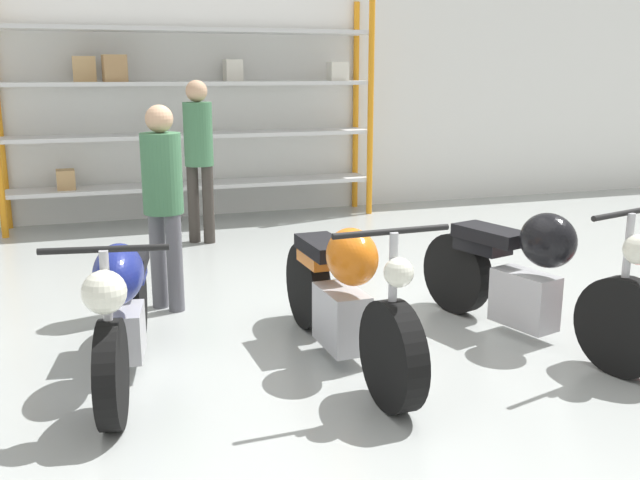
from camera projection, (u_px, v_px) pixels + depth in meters
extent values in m
plane|color=#9EA3A0|center=(338.00, 347.00, 5.09)|extent=(30.00, 30.00, 0.00)
cube|color=white|center=(208.00, 80.00, 9.40)|extent=(30.00, 0.08, 3.60)
cylinder|color=orange|center=(371.00, 109.00, 9.53)|extent=(0.08, 0.08, 2.84)
cylinder|color=orange|center=(356.00, 107.00, 10.04)|extent=(0.08, 0.08, 2.84)
cube|color=silver|center=(197.00, 185.00, 9.29)|extent=(4.64, 0.55, 0.05)
cube|color=silver|center=(195.00, 135.00, 9.14)|extent=(4.64, 0.55, 0.05)
cube|color=silver|center=(193.00, 83.00, 8.99)|extent=(4.64, 0.55, 0.05)
cube|color=silver|center=(190.00, 30.00, 8.84)|extent=(4.64, 0.55, 0.05)
cube|color=tan|center=(66.00, 179.00, 8.77)|extent=(0.23, 0.27, 0.24)
cube|color=#A87F51|center=(115.00, 68.00, 8.58)|extent=(0.29, 0.26, 0.32)
cube|color=silver|center=(233.00, 70.00, 9.19)|extent=(0.22, 0.32, 0.27)
cube|color=tan|center=(84.00, 69.00, 8.62)|extent=(0.27, 0.21, 0.30)
cube|color=silver|center=(338.00, 71.00, 9.43)|extent=(0.25, 0.20, 0.24)
cylinder|color=black|center=(112.00, 374.00, 3.90)|extent=(0.22, 0.63, 0.62)
cylinder|color=black|center=(135.00, 298.00, 5.21)|extent=(0.22, 0.63, 0.62)
cube|color=#ADADB2|center=(126.00, 332.00, 4.61)|extent=(0.28, 0.42, 0.32)
ellipsoid|color=navy|center=(119.00, 273.00, 4.34)|extent=(0.39, 0.60, 0.36)
cube|color=black|center=(128.00, 260.00, 4.86)|extent=(0.32, 0.49, 0.10)
cube|color=navy|center=(129.00, 271.00, 4.92)|extent=(0.26, 0.35, 0.12)
cylinder|color=#ADADB2|center=(108.00, 313.00, 3.84)|extent=(0.06, 0.06, 0.69)
sphere|color=silver|center=(104.00, 292.00, 3.74)|extent=(0.24, 0.24, 0.24)
cylinder|color=black|center=(104.00, 249.00, 3.79)|extent=(0.68, 0.15, 0.04)
cylinder|color=black|center=(393.00, 356.00, 4.10)|extent=(0.16, 0.66, 0.65)
cylinder|color=black|center=(308.00, 285.00, 5.45)|extent=(0.16, 0.66, 0.65)
cube|color=#ADADB2|center=(341.00, 318.00, 4.83)|extent=(0.27, 0.49, 0.40)
ellipsoid|color=orange|center=(352.00, 257.00, 4.56)|extent=(0.33, 0.46, 0.37)
cube|color=black|center=(324.00, 247.00, 5.05)|extent=(0.28, 0.56, 0.10)
cube|color=orange|center=(320.00, 256.00, 5.14)|extent=(0.24, 0.39, 0.12)
cylinder|color=#ADADB2|center=(393.00, 295.00, 4.04)|extent=(0.05, 0.05, 0.72)
sphere|color=silver|center=(399.00, 273.00, 3.94)|extent=(0.17, 0.17, 0.17)
cylinder|color=black|center=(392.00, 232.00, 3.98)|extent=(0.71, 0.06, 0.04)
cylinder|color=black|center=(623.00, 327.00, 4.57)|extent=(0.30, 0.67, 0.66)
cylinder|color=black|center=(457.00, 273.00, 5.78)|extent=(0.30, 0.67, 0.66)
cube|color=#ADADB2|center=(524.00, 299.00, 5.23)|extent=(0.36, 0.53, 0.40)
ellipsoid|color=black|center=(548.00, 240.00, 4.98)|extent=(0.43, 0.50, 0.39)
cube|color=black|center=(491.00, 234.00, 5.42)|extent=(0.42, 0.64, 0.10)
cube|color=black|center=(483.00, 244.00, 5.50)|extent=(0.34, 0.46, 0.12)
cylinder|color=#ADADB2|center=(626.00, 271.00, 4.50)|extent=(0.06, 0.06, 0.74)
sphere|color=silver|center=(639.00, 249.00, 4.41)|extent=(0.19, 0.19, 0.19)
cylinder|color=black|center=(627.00, 213.00, 4.44)|extent=(0.67, 0.22, 0.04)
cylinder|color=#595960|center=(158.00, 260.00, 5.87)|extent=(0.13, 0.13, 0.81)
cylinder|color=#595960|center=(175.00, 263.00, 5.78)|extent=(0.13, 0.13, 0.81)
cylinder|color=#3F724C|center=(162.00, 173.00, 5.66)|extent=(0.45, 0.45, 0.64)
sphere|color=tan|center=(159.00, 119.00, 5.56)|extent=(0.22, 0.22, 0.22)
cylinder|color=#38332D|center=(194.00, 204.00, 8.13)|extent=(0.13, 0.13, 0.89)
cylinder|color=#38332D|center=(208.00, 205.00, 8.09)|extent=(0.13, 0.13, 0.89)
cylinder|color=#3F724C|center=(198.00, 134.00, 7.92)|extent=(0.44, 0.44, 0.70)
sphere|color=tan|center=(196.00, 91.00, 7.81)|extent=(0.24, 0.24, 0.24)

